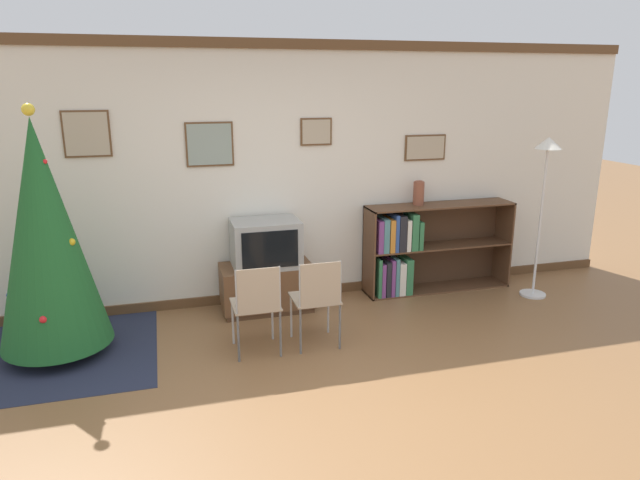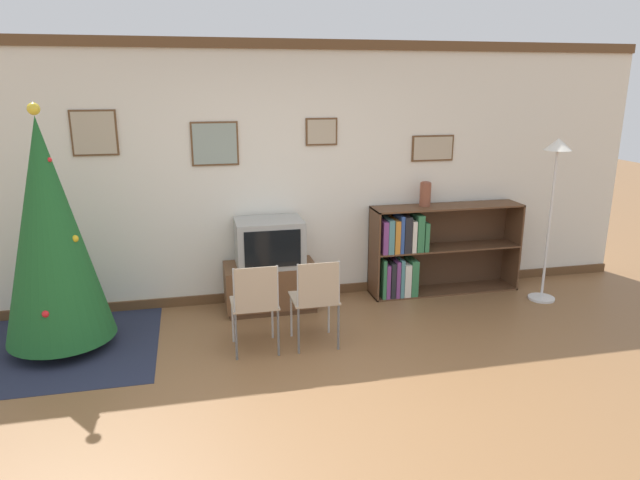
# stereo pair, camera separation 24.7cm
# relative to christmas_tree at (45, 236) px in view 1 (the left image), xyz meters

# --- Properties ---
(ground_plane) EXTENTS (24.00, 24.00, 0.00)m
(ground_plane) POSITION_rel_christmas_tree_xyz_m (2.02, -1.61, -1.06)
(ground_plane) COLOR brown
(wall_back) EXTENTS (8.29, 0.11, 2.70)m
(wall_back) POSITION_rel_christmas_tree_xyz_m (2.02, 0.82, 0.29)
(wall_back) COLOR silver
(wall_back) RESTS_ON ground_plane
(area_rug) EXTENTS (1.62, 1.68, 0.01)m
(area_rug) POSITION_rel_christmas_tree_xyz_m (0.00, 0.00, -1.06)
(area_rug) COLOR #23283D
(area_rug) RESTS_ON ground_plane
(christmas_tree) EXTENTS (0.91, 0.91, 2.12)m
(christmas_tree) POSITION_rel_christmas_tree_xyz_m (0.00, 0.00, 0.00)
(christmas_tree) COLOR maroon
(christmas_tree) RESTS_ON area_rug
(tv_console) EXTENTS (0.93, 0.50, 0.48)m
(tv_console) POSITION_rel_christmas_tree_xyz_m (1.93, 0.50, -0.82)
(tv_console) COLOR #4C311E
(tv_console) RESTS_ON ground_plane
(television) EXTENTS (0.68, 0.49, 0.47)m
(television) POSITION_rel_christmas_tree_xyz_m (1.93, 0.50, -0.35)
(television) COLOR #9E9E99
(television) RESTS_ON tv_console
(folding_chair_left) EXTENTS (0.40, 0.40, 0.82)m
(folding_chair_left) POSITION_rel_christmas_tree_xyz_m (1.66, -0.49, -0.59)
(folding_chair_left) COLOR tan
(folding_chair_left) RESTS_ON ground_plane
(folding_chair_right) EXTENTS (0.40, 0.40, 0.82)m
(folding_chair_right) POSITION_rel_christmas_tree_xyz_m (2.20, -0.49, -0.59)
(folding_chair_right) COLOR tan
(folding_chair_right) RESTS_ON ground_plane
(bookshelf) EXTENTS (1.68, 0.36, 0.99)m
(bookshelf) POSITION_rel_christmas_tree_xyz_m (3.61, 0.58, -0.57)
(bookshelf) COLOR brown
(bookshelf) RESTS_ON ground_plane
(vase) EXTENTS (0.12, 0.12, 0.26)m
(vase) POSITION_rel_christmas_tree_xyz_m (3.66, 0.63, 0.06)
(vase) COLOR brown
(vase) RESTS_ON bookshelf
(standing_lamp) EXTENTS (0.28, 0.28, 1.74)m
(standing_lamp) POSITION_rel_christmas_tree_xyz_m (4.84, 0.09, 0.27)
(standing_lamp) COLOR silver
(standing_lamp) RESTS_ON ground_plane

